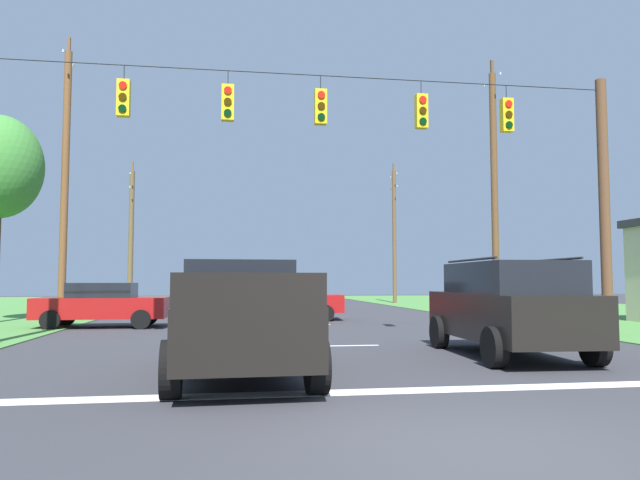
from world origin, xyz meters
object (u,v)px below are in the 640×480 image
utility_pole_mid_left (65,180)px  pickup_truck (239,318)px  distant_car_oncoming (289,300)px  utility_pole_mid_right (494,190)px  suv_black (508,306)px  utility_pole_far_left (131,234)px  utility_pole_far_right (394,232)px  distant_car_crossing_white (294,296)px  distant_car_far_parked (102,304)px  overhead_signal_span (319,179)px

utility_pole_mid_left → pickup_truck: bearing=-65.2°
distant_car_oncoming → utility_pole_mid_right: bearing=2.6°
pickup_truck → suv_black: size_ratio=1.12×
utility_pole_far_left → utility_pole_far_right: bearing=-0.1°
utility_pole_mid_left → utility_pole_far_left: 15.99m
distant_car_crossing_white → distant_car_far_parked: (-7.63, -9.34, 0.00)m
distant_car_crossing_white → distant_car_far_parked: bearing=-129.2°
distant_car_crossing_white → utility_pole_mid_right: size_ratio=0.38×
pickup_truck → utility_pole_far_left: utility_pole_far_left is taller
distant_car_oncoming → utility_pole_far_right: utility_pole_far_right is taller
pickup_truck → utility_pole_far_right: 32.67m
distant_car_far_parked → utility_pole_mid_right: bearing=11.6°
utility_pole_far_left → distant_car_crossing_white: bearing=-45.8°
overhead_signal_span → utility_pole_far_right: bearing=69.9°
overhead_signal_span → utility_pole_far_left: (-8.77, 25.15, 0.34)m
overhead_signal_span → pickup_truck: 6.59m
utility_pole_far_right → utility_pole_far_left: 17.97m
suv_black → distant_car_crossing_white: suv_black is taller
suv_black → distant_car_far_parked: suv_black is taller
overhead_signal_span → distant_car_crossing_white: overhead_signal_span is taller
distant_car_far_parked → utility_pole_mid_left: size_ratio=0.38×
suv_black → distant_car_crossing_white: size_ratio=1.12×
suv_black → utility_pole_far_right: utility_pole_far_right is taller
distant_car_crossing_white → pickup_truck: bearing=-98.9°
pickup_truck → suv_black: (5.67, 1.61, 0.09)m
suv_black → overhead_signal_span: bearing=133.8°
pickup_truck → distant_car_far_parked: pickup_truck is taller
distant_car_far_parked → utility_pole_far_right: 25.33m
utility_pole_far_right → utility_pole_far_left: size_ratio=1.04×
distant_car_crossing_white → utility_pole_mid_left: (-9.86, -5.92, 4.79)m
pickup_truck → distant_car_crossing_white: bearing=81.1°
suv_black → utility_pole_far_right: 29.57m
distant_car_crossing_white → utility_pole_far_left: 14.54m
pickup_truck → overhead_signal_span: bearing=67.5°
overhead_signal_span → utility_pole_mid_right: (9.21, 9.03, 1.26)m
utility_pole_mid_left → utility_pole_far_left: bearing=89.7°
distant_car_far_parked → distant_car_crossing_white: bearing=50.8°
pickup_truck → suv_black: suv_black is taller
utility_pole_mid_right → utility_pole_far_right: 16.09m
distant_car_oncoming → utility_pole_mid_right: 10.31m
distant_car_oncoming → utility_pole_far_left: bearing=118.2°
pickup_truck → utility_pole_far_right: size_ratio=0.55×
utility_pole_far_right → utility_pole_far_left: (-17.97, 0.05, -0.34)m
suv_black → utility_pole_far_right: (5.71, 28.75, 3.93)m
pickup_truck → utility_pole_far_right: bearing=69.5°
distant_car_oncoming → distant_car_far_parked: bearing=-157.0°
overhead_signal_span → distant_car_far_parked: bearing=138.9°
utility_pole_far_right → utility_pole_far_left: utility_pole_far_right is taller
pickup_truck → distant_car_crossing_white: pickup_truck is taller
utility_pole_mid_right → distant_car_oncoming: bearing=-177.4°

